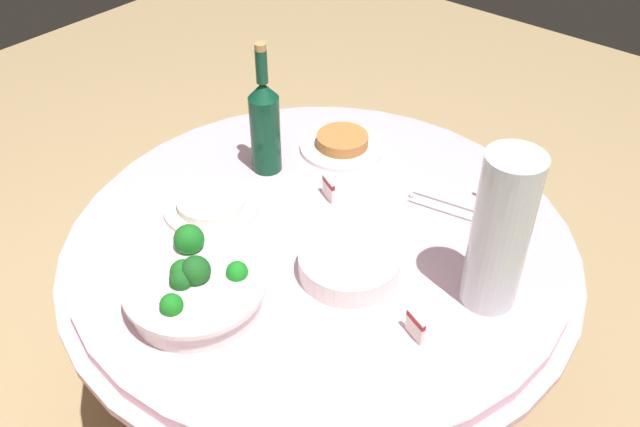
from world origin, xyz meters
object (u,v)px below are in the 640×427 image
object	(u,v)px
decorative_fruit_vase	(499,239)
food_plate_peanuts	(342,144)
label_placard_rear	(329,188)
broccoli_bowl	(195,288)
food_plate_rice	(211,205)
plate_stack	(349,264)
label_placard_mid	(415,325)
label_placard_front	(490,190)
wine_bottle	(265,124)
serving_tongs	(440,204)

from	to	relation	value
decorative_fruit_vase	food_plate_peanuts	xyz separation A→B (m)	(0.56, -0.23, -0.14)
decorative_fruit_vase	label_placard_rear	bearing A→B (deg)	-5.89
broccoli_bowl	food_plate_rice	bearing A→B (deg)	-48.35
broccoli_bowl	plate_stack	xyz separation A→B (m)	(-0.18, -0.26, -0.01)
label_placard_mid	label_placard_rear	distance (m)	0.45
food_plate_peanuts	label_placard_front	bearing A→B (deg)	-173.06
broccoli_bowl	food_plate_rice	distance (m)	0.30
food_plate_rice	label_placard_mid	xyz separation A→B (m)	(-0.58, 0.02, 0.02)
food_plate_peanuts	broccoli_bowl	bearing A→B (deg)	101.19
wine_bottle	food_plate_rice	world-z (taller)	wine_bottle
serving_tongs	food_plate_rice	xyz separation A→B (m)	(0.40, 0.35, 0.01)
label_placard_mid	label_placard_front	bearing A→B (deg)	-77.91
broccoli_bowl	food_plate_peanuts	distance (m)	0.63
food_plate_peanuts	label_placard_mid	size ratio (longest dim) A/B	4.00
plate_stack	label_placard_front	world-z (taller)	label_placard_front
broccoli_bowl	label_placard_front	distance (m)	0.72
food_plate_rice	label_placard_rear	distance (m)	0.28
serving_tongs	food_plate_peanuts	distance (m)	0.33
plate_stack	food_plate_rice	world-z (taller)	plate_stack
food_plate_peanuts	serving_tongs	bearing A→B (deg)	172.87
food_plate_peanuts	label_placard_rear	world-z (taller)	label_placard_rear
food_plate_rice	food_plate_peanuts	distance (m)	0.40
label_placard_rear	food_plate_peanuts	bearing A→B (deg)	-60.20
label_placard_front	label_placard_mid	size ratio (longest dim) A/B	1.00
wine_bottle	label_placard_front	size ratio (longest dim) A/B	6.11
decorative_fruit_vase	food_plate_rice	bearing A→B (deg)	14.33
food_plate_rice	label_placard_rear	world-z (taller)	label_placard_rear
food_plate_rice	label_placard_front	distance (m)	0.65
wine_bottle	decorative_fruit_vase	xyz separation A→B (m)	(-0.65, 0.04, 0.02)
decorative_fruit_vase	label_placard_mid	distance (m)	0.22
decorative_fruit_vase	label_placard_mid	bearing A→B (deg)	73.35
decorative_fruit_vase	broccoli_bowl	bearing A→B (deg)	41.37
broccoli_bowl	label_placard_mid	distance (m)	0.43
wine_bottle	label_placard_mid	size ratio (longest dim) A/B	6.11
wine_bottle	serving_tongs	world-z (taller)	wine_bottle
food_plate_rice	label_placard_front	size ratio (longest dim) A/B	4.00
label_placard_rear	label_placard_front	bearing A→B (deg)	-141.50
wine_bottle	label_placard_front	world-z (taller)	wine_bottle
serving_tongs	label_placard_rear	xyz separation A→B (m)	(0.22, 0.15, 0.03)
plate_stack	serving_tongs	bearing A→B (deg)	-94.63
food_plate_peanuts	plate_stack	bearing A→B (deg)	130.23
serving_tongs	label_placard_mid	bearing A→B (deg)	115.33
decorative_fruit_vase	label_placard_mid	size ratio (longest dim) A/B	6.18
serving_tongs	label_placard_front	world-z (taller)	label_placard_front
plate_stack	wine_bottle	xyz separation A→B (m)	(0.39, -0.17, 0.10)
label_placard_mid	decorative_fruit_vase	bearing A→B (deg)	-106.65
wine_bottle	serving_tongs	distance (m)	0.46
decorative_fruit_vase	serving_tongs	size ratio (longest dim) A/B	2.03
label_placard_rear	food_plate_rice	bearing A→B (deg)	48.76
broccoli_bowl	wine_bottle	size ratio (longest dim) A/B	0.83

